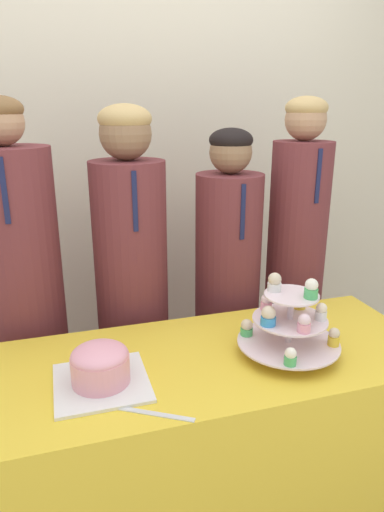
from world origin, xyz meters
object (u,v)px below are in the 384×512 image
object	(u,v)px
student_2	(227,302)
student_3	(294,280)
round_cake	(100,366)
cupcake_stand	(290,321)
student_1	(133,303)
cake_knife	(119,408)
student_0	(25,318)

from	to	relation	value
student_2	student_3	bearing A→B (deg)	0.00
round_cake	cupcake_stand	xyz separation A→B (m)	(0.60, 0.00, 0.06)
cupcake_stand	student_1	distance (m)	0.72
cake_knife	student_1	world-z (taller)	student_1
student_2	student_3	world-z (taller)	student_3
cake_knife	student_0	xyz separation A→B (m)	(-0.27, 0.71, -0.02)
cupcake_stand	student_2	xyz separation A→B (m)	(0.01, 0.58, -0.18)
student_1	student_0	bearing A→B (deg)	180.00
cupcake_stand	student_3	distance (m)	0.68
cupcake_stand	student_2	distance (m)	0.61
cake_knife	student_3	distance (m)	1.16
round_cake	student_1	bearing A→B (deg)	71.67
student_1	student_3	world-z (taller)	student_3
cake_knife	student_0	world-z (taller)	student_0
cake_knife	student_1	xyz separation A→B (m)	(0.16, 0.71, -0.02)
cake_knife	cupcake_stand	world-z (taller)	cupcake_stand
student_0	student_2	world-z (taller)	student_0
round_cake	cupcake_stand	bearing A→B (deg)	0.14
cupcake_stand	student_1	size ratio (longest dim) A/B	0.22
student_1	cake_knife	bearing A→B (deg)	-102.80
round_cake	cake_knife	xyz separation A→B (m)	(0.03, -0.13, -0.06)
student_0	round_cake	bearing A→B (deg)	-67.75
student_3	cupcake_stand	bearing A→B (deg)	-120.70
cupcake_stand	student_0	world-z (taller)	student_0
student_0	student_1	size ratio (longest dim) A/B	1.02
round_cake	student_1	xyz separation A→B (m)	(0.19, 0.58, -0.07)
cupcake_stand	cake_knife	bearing A→B (deg)	-167.28
student_1	student_2	xyz separation A→B (m)	(0.42, -0.00, -0.05)
student_1	student_3	bearing A→B (deg)	-0.00
cupcake_stand	student_1	world-z (taller)	student_1
cupcake_stand	student_0	distance (m)	1.03
cupcake_stand	student_3	xyz separation A→B (m)	(0.34, 0.58, -0.11)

